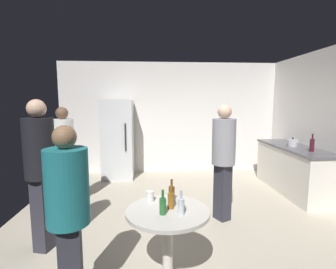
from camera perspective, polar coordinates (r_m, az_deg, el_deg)
name	(u,v)px	position (r m, az deg, el deg)	size (l,w,h in m)	color
ground_plane	(183,221)	(4.11, 3.46, -18.71)	(5.20, 5.20, 0.10)	#B2A893
wall_back	(170,118)	(6.32, 0.49, 3.68)	(5.32, 0.06, 2.70)	silver
refrigerator	(118,139)	(5.97, -11.18, -1.02)	(0.70, 0.68, 1.80)	silver
kitchen_counter	(293,169)	(5.57, 26.18, -6.94)	(0.64, 1.97, 0.90)	beige
kettle	(293,143)	(5.44, 26.10, -1.68)	(0.24, 0.17, 0.18)	#B2B2B7
wine_bottle_on_counter	(312,145)	(5.05, 29.50, -2.00)	(0.08, 0.08, 0.31)	#3F141E
foreground_table	(168,220)	(2.57, -0.06, -18.63)	(0.80, 0.80, 0.73)	beige
beer_bottle_amber	(171,200)	(2.53, 0.64, -14.43)	(0.06, 0.06, 0.23)	#8C5919
beer_bottle_brown	(172,193)	(2.70, 0.82, -12.95)	(0.06, 0.06, 0.23)	#593314
beer_bottle_green	(163,205)	(2.41, -1.17, -15.56)	(0.06, 0.06, 0.23)	#26662D
beer_bottle_clear	(181,206)	(2.40, 2.93, -15.63)	(0.06, 0.06, 0.23)	silver
plastic_cup_white	(150,196)	(2.70, -4.07, -13.62)	(0.08, 0.08, 0.11)	white
person_in_black_shirt	(40,163)	(3.30, -26.69, -5.79)	(0.42, 0.42, 1.78)	#2D2D38
person_in_teal_shirt	(68,207)	(2.27, -21.43, -14.81)	(0.40, 0.40, 1.58)	#2D2D38
person_in_white_shirt	(64,149)	(4.53, -22.27, -3.10)	(0.47, 0.47, 1.67)	#2D2D38
person_in_gray_shirt	(223,153)	(3.82, 12.30, -4.15)	(0.46, 0.46, 1.71)	#2D2D38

